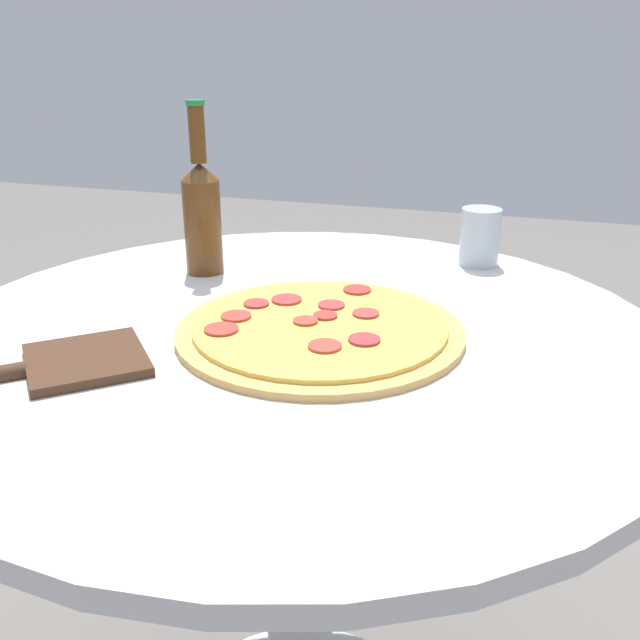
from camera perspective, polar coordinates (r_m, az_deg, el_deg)
table at (r=1.03m, az=-1.79°, el=-10.08°), size 0.99×0.99×0.77m
pizza at (r=0.93m, az=-0.03°, el=-0.68°), size 0.38×0.38×0.02m
beer_bottle at (r=1.16m, az=-9.43°, el=8.56°), size 0.06×0.06×0.27m
pizza_paddle at (r=0.89m, az=-19.57°, el=-3.30°), size 0.21×0.23×0.02m
drinking_glass at (r=1.23m, az=12.67°, el=6.50°), size 0.07×0.07×0.10m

